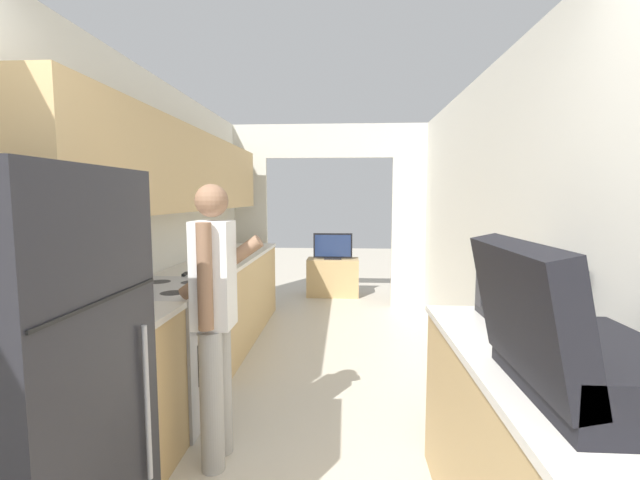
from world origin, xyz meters
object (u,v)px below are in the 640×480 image
Objects in this scene: refrigerator at (10,397)px; person at (214,317)px; microwave at (525,293)px; knife at (188,273)px; television at (333,246)px; suitcase at (570,348)px; tv_cabinet at (333,277)px; range_oven at (168,350)px.

person is at bearing 63.82° from refrigerator.
microwave is (2.06, 0.74, 0.24)m from refrigerator.
television is at bearing 65.40° from knife.
suitcase is 1.94× the size of knife.
television is (-0.00, -0.04, 0.48)m from tv_cabinet.
range_oven is at bearing -105.91° from television.
refrigerator reaches higher than tv_cabinet.
range_oven is 2.28× the size of microwave.
person is at bearing -46.02° from range_oven.
person is at bearing -68.12° from knife.
refrigerator is 2.07× the size of tv_cabinet.
knife is at bearing -108.57° from tv_cabinet.
person is at bearing -97.19° from tv_cabinet.
tv_cabinet is at bearing 79.16° from refrigerator.
refrigerator is 4.92× the size of knife.
suitcase is at bearing -124.45° from person.
television is at bearing 79.07° from refrigerator.
person is at bearing 173.57° from microwave.
suitcase reaches higher than microwave.
microwave is at bearing 19.67° from refrigerator.
tv_cabinet is at bearing 90.00° from television.
person is (0.51, -0.53, 0.39)m from range_oven.
refrigerator is at bearing -93.24° from knife.
microwave is at bearing 77.00° from suitcase.
knife is (-0.54, 1.03, 0.06)m from person.
refrigerator is 2.20m from microwave.
person is 4.21m from television.
microwave is at bearing -76.07° from television.
refrigerator is 1.02× the size of person.
refrigerator reaches higher than television.
microwave is (1.61, -0.18, 0.20)m from person.
suitcase is 0.81m from microwave.
person is 1.16m from knife.
microwave reaches higher than knife.
person is (0.45, 0.92, 0.04)m from refrigerator.
television is at bearing -90.00° from tv_cabinet.
person is 3.48× the size of microwave.
person is 4.29m from tv_cabinet.
suitcase reaches higher than tv_cabinet.
refrigerator is at bearing -100.93° from television.
person is 2.69× the size of television.
person is 2.48× the size of suitcase.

